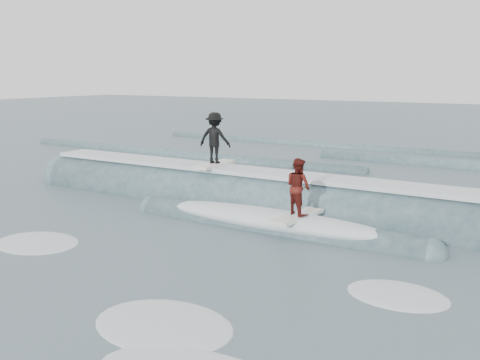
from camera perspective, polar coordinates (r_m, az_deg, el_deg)
The scene contains 6 objects.
ground at distance 13.75m, azimuth -11.22°, elevation -8.08°, with size 160.00×160.00×0.00m, color #40575E.
breaking_wave at distance 18.22m, azimuth 1.77°, elevation -2.94°, with size 20.51×3.99×2.43m.
surfer_black at distance 18.98m, azimuth -2.70°, elevation 4.31°, with size 1.26×2.01×1.90m.
surfer_red at distance 15.16m, azimuth 6.22°, elevation -1.09°, with size 0.98×2.06×1.72m.
whitewater at distance 10.52m, azimuth -10.62°, elevation -14.26°, with size 11.46×7.24×0.10m.
far_swells at distance 29.12m, azimuth 11.78°, elevation 2.09°, with size 40.19×8.65×0.80m.
Camera 1 is at (8.83, -9.53, 4.49)m, focal length 40.00 mm.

